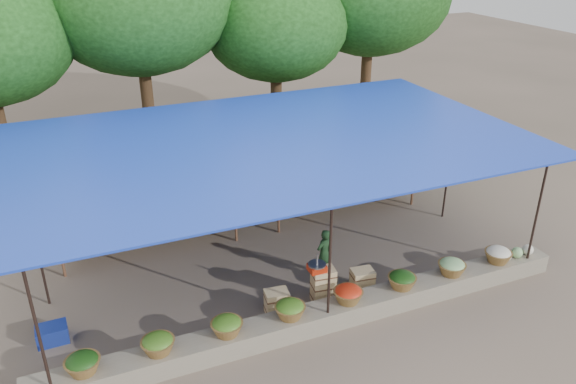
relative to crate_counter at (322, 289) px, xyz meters
name	(u,v)px	position (x,y,z in m)	size (l,w,h in m)	color
ground	(271,254)	(-0.28, 2.08, -0.31)	(60.00, 60.00, 0.00)	brown
stone_curb	(324,316)	(-0.28, -0.67, -0.11)	(10.60, 0.55, 0.40)	#716B5A
stall_canopy	(268,145)	(-0.28, 2.15, 2.36)	(10.80, 6.60, 2.82)	black
produce_baskets	(320,302)	(-0.38, -0.67, 0.25)	(8.98, 0.58, 0.34)	brown
netting_backdrop	(228,157)	(-0.28, 5.23, 0.94)	(10.60, 0.06, 2.50)	#1A4518
tree_row	(209,8)	(0.22, 8.16, 4.39)	(16.51, 5.50, 7.12)	#332512
fruit_table_left	(149,225)	(-2.77, 3.43, 0.30)	(4.21, 0.95, 0.93)	#523820
fruit_table_right	(341,189)	(2.23, 3.43, 0.30)	(4.21, 0.95, 0.93)	#523820
crate_counter	(322,289)	(0.00, 0.00, 0.00)	(2.39, 0.39, 0.77)	tan
weighing_scale	(317,267)	(-0.12, 0.00, 0.55)	(0.35, 0.35, 0.37)	red
vendor_seated	(324,253)	(0.44, 0.82, 0.25)	(0.41, 0.27, 1.13)	#17331A
customer_left	(96,211)	(-3.85, 4.32, 0.47)	(0.76, 0.59, 1.56)	slate
customer_mid	(308,168)	(1.83, 4.65, 0.50)	(1.04, 0.60, 1.61)	slate
customer_right	(374,159)	(3.75, 4.36, 0.56)	(1.02, 0.43, 1.74)	slate
blue_crate_back	(52,334)	(-5.05, 0.83, -0.15)	(0.55, 0.39, 0.33)	navy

